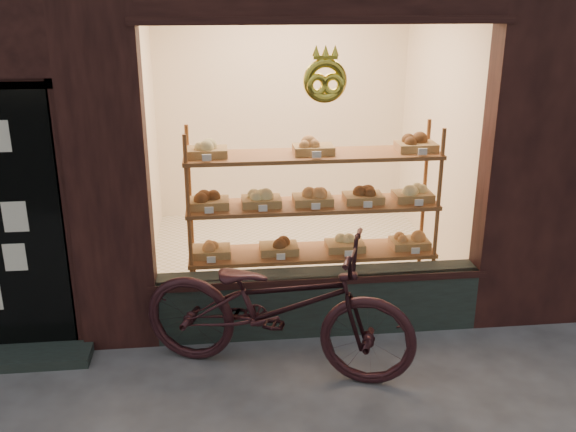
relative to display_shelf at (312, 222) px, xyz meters
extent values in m
cube|color=#24332E|center=(0.00, -0.42, -0.57)|extent=(2.70, 0.25, 0.55)
cube|color=black|center=(-2.45, -0.49, 0.25)|extent=(0.90, 0.04, 2.15)
cube|color=#24332E|center=(-2.45, -0.65, -0.81)|extent=(1.15, 0.35, 0.08)
torus|color=yellow|center=(0.00, -0.53, 1.30)|extent=(0.33, 0.07, 0.33)
cube|color=brown|center=(0.00, 0.00, -0.80)|extent=(2.20, 0.45, 0.04)
cube|color=brown|center=(0.00, 0.00, -0.30)|extent=(2.20, 0.45, 0.03)
cube|color=brown|center=(0.00, 0.00, 0.15)|extent=(2.20, 0.45, 0.04)
cube|color=brown|center=(0.00, 0.00, 0.60)|extent=(2.20, 0.45, 0.04)
cylinder|color=brown|center=(-1.07, -0.19, 0.00)|extent=(0.04, 0.04, 1.70)
cylinder|color=brown|center=(1.07, -0.19, 0.00)|extent=(0.04, 0.04, 1.70)
cylinder|color=brown|center=(-1.07, 0.20, 0.00)|extent=(0.04, 0.04, 1.70)
cylinder|color=brown|center=(1.07, 0.20, 0.00)|extent=(0.04, 0.04, 1.70)
cube|color=olive|center=(-0.90, 0.00, -0.24)|extent=(0.34, 0.24, 0.07)
sphere|color=#B66D40|center=(-0.90, 0.00, -0.16)|extent=(0.11, 0.11, 0.11)
cube|color=white|center=(-0.90, -0.18, -0.24)|extent=(0.07, 0.01, 0.05)
cube|color=olive|center=(-0.30, 0.00, -0.24)|extent=(0.34, 0.24, 0.07)
sphere|color=brown|center=(-0.30, 0.00, -0.16)|extent=(0.11, 0.11, 0.11)
cube|color=white|center=(-0.30, -0.18, -0.24)|extent=(0.08, 0.01, 0.05)
cube|color=olive|center=(0.30, 0.00, -0.24)|extent=(0.34, 0.24, 0.07)
sphere|color=beige|center=(0.30, 0.00, -0.16)|extent=(0.11, 0.11, 0.11)
cube|color=white|center=(0.30, -0.18, -0.24)|extent=(0.07, 0.01, 0.05)
cube|color=olive|center=(0.90, 0.00, -0.24)|extent=(0.34, 0.24, 0.07)
sphere|color=#B66D40|center=(0.90, 0.00, -0.16)|extent=(0.11, 0.11, 0.11)
cube|color=white|center=(0.90, -0.18, -0.24)|extent=(0.08, 0.01, 0.05)
cube|color=olive|center=(-0.90, 0.00, 0.21)|extent=(0.34, 0.24, 0.07)
sphere|color=brown|center=(-0.90, 0.00, 0.29)|extent=(0.11, 0.11, 0.11)
cube|color=white|center=(-0.90, -0.18, 0.21)|extent=(0.07, 0.01, 0.06)
cube|color=olive|center=(-0.45, 0.00, 0.21)|extent=(0.34, 0.24, 0.07)
sphere|color=beige|center=(-0.45, 0.00, 0.29)|extent=(0.11, 0.11, 0.11)
cube|color=white|center=(-0.45, -0.18, 0.21)|extent=(0.07, 0.01, 0.06)
cube|color=olive|center=(0.00, 0.00, 0.21)|extent=(0.34, 0.24, 0.07)
sphere|color=#B66D40|center=(0.00, 0.00, 0.29)|extent=(0.11, 0.11, 0.11)
cube|color=white|center=(0.00, -0.18, 0.21)|extent=(0.07, 0.01, 0.06)
cube|color=olive|center=(0.45, 0.00, 0.21)|extent=(0.34, 0.24, 0.07)
sphere|color=brown|center=(0.45, 0.00, 0.29)|extent=(0.11, 0.11, 0.11)
cube|color=white|center=(0.45, -0.18, 0.21)|extent=(0.07, 0.01, 0.06)
cube|color=olive|center=(0.90, 0.00, 0.21)|extent=(0.34, 0.24, 0.07)
sphere|color=beige|center=(0.90, 0.00, 0.29)|extent=(0.11, 0.11, 0.11)
cube|color=white|center=(0.90, -0.18, 0.21)|extent=(0.08, 0.01, 0.06)
cube|color=olive|center=(-0.90, 0.00, 0.66)|extent=(0.34, 0.24, 0.07)
sphere|color=beige|center=(-0.90, 0.00, 0.74)|extent=(0.11, 0.11, 0.11)
cube|color=white|center=(-0.90, -0.18, 0.66)|extent=(0.07, 0.01, 0.06)
cube|color=olive|center=(0.00, 0.00, 0.66)|extent=(0.34, 0.24, 0.07)
sphere|color=#B66D40|center=(0.00, 0.00, 0.74)|extent=(0.11, 0.11, 0.11)
cube|color=white|center=(0.00, -0.18, 0.66)|extent=(0.07, 0.01, 0.06)
cube|color=olive|center=(0.90, 0.00, 0.66)|extent=(0.34, 0.24, 0.07)
sphere|color=brown|center=(0.90, 0.00, 0.74)|extent=(0.11, 0.11, 0.11)
cube|color=white|center=(0.90, -0.18, 0.66)|extent=(0.08, 0.01, 0.06)
imported|color=black|center=(-0.41, -0.98, -0.30)|extent=(2.22, 1.41, 1.10)
camera|label=1|loc=(-0.81, -5.27, 1.95)|focal=40.00mm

